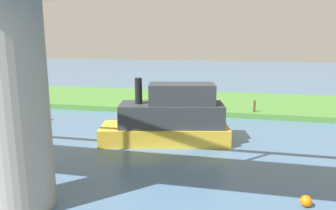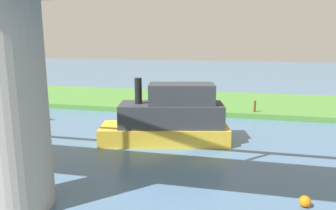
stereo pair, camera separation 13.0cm
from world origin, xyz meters
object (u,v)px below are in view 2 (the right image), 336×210
person_on_bank (137,97)px  mooring_post (255,106)px  marker_buoy (305,201)px  motorboat_white (169,119)px  bridge_pylon (14,107)px  motorboat_red (167,115)px

person_on_bank → mooring_post: bearing=174.0°
marker_buoy → motorboat_white: bearing=-43.8°
bridge_pylon → mooring_post: bearing=-118.5°
person_on_bank → motorboat_red: bearing=133.8°
person_on_bank → motorboat_red: (-4.17, 4.36, -0.71)m
bridge_pylon → motorboat_white: bearing=-112.8°
person_on_bank → mooring_post: (-11.79, 1.24, -0.17)m
motorboat_white → marker_buoy: bearing=136.2°
motorboat_white → marker_buoy: 10.82m
person_on_bank → marker_buoy: 22.17m
person_on_bank → motorboat_red: person_on_bank is taller
mooring_post → marker_buoy: mooring_post is taller
mooring_post → marker_buoy: size_ratio=2.14×
mooring_post → person_on_bank: bearing=-6.0°
mooring_post → bridge_pylon: bearing=61.5°
mooring_post → marker_buoy: 16.47m
motorboat_red → motorboat_white: (-1.51, 5.84, 1.19)m
bridge_pylon → person_on_bank: bearing=-85.8°
motorboat_red → marker_buoy: 16.17m
person_on_bank → bridge_pylon: bearing=94.2°
bridge_pylon → motorboat_red: size_ratio=2.03×
motorboat_red → person_on_bank: bearing=-46.2°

